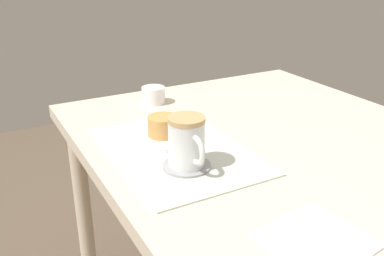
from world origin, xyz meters
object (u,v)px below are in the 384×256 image
(pastry_plate, at_px, (164,137))
(sugar_bowl, at_px, (153,95))
(dining_table, at_px, (270,167))
(pastry, at_px, (163,126))
(coffee_mug, at_px, (187,142))

(pastry_plate, height_order, sugar_bowl, sugar_bowl)
(dining_table, xyz_separation_m, sugar_bowl, (-0.38, -0.15, 0.11))
(pastry, bearing_deg, sugar_bowl, 160.97)
(pastry, distance_m, coffee_mug, 0.16)
(dining_table, distance_m, sugar_bowl, 0.42)
(pastry_plate, relative_size, sugar_bowl, 2.37)
(pastry, bearing_deg, dining_table, 66.34)
(pastry, xyz_separation_m, sugar_bowl, (-0.27, 0.09, -0.01))
(pastry_plate, bearing_deg, dining_table, 66.34)
(pastry, distance_m, sugar_bowl, 0.28)
(coffee_mug, bearing_deg, pastry_plate, 173.83)
(coffee_mug, bearing_deg, dining_table, 99.89)
(dining_table, height_order, pastry, pastry)
(pastry_plate, xyz_separation_m, coffee_mug, (0.15, -0.02, 0.05))
(coffee_mug, xyz_separation_m, sugar_bowl, (-0.42, 0.11, -0.04))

